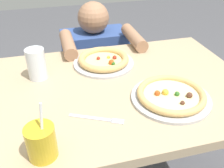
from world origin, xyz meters
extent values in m
cube|color=tan|center=(0.00, 0.00, 0.73)|extent=(1.21, 0.81, 0.04)
cylinder|color=#89765B|center=(-0.52, 0.32, 0.35)|extent=(0.07, 0.07, 0.71)
cylinder|color=#89765B|center=(0.52, 0.32, 0.35)|extent=(0.07, 0.07, 0.71)
cylinder|color=#B7B7BC|center=(0.19, -0.15, 0.76)|extent=(0.31, 0.31, 0.01)
cylinder|color=beige|center=(0.19, -0.15, 0.77)|extent=(0.22, 0.22, 0.01)
torus|color=tan|center=(0.19, -0.15, 0.78)|extent=(0.27, 0.27, 0.03)
sphere|color=brown|center=(0.21, -0.22, 0.78)|extent=(0.02, 0.02, 0.02)
sphere|color=gold|center=(0.17, -0.14, 0.78)|extent=(0.03, 0.03, 0.03)
sphere|color=brown|center=(0.26, -0.18, 0.78)|extent=(0.02, 0.02, 0.02)
sphere|color=#BF4C19|center=(0.14, -0.14, 0.78)|extent=(0.02, 0.02, 0.02)
sphere|color=#2D6623|center=(0.21, -0.16, 0.78)|extent=(0.02, 0.02, 0.02)
cylinder|color=#B7B7BC|center=(0.01, 0.20, 0.76)|extent=(0.30, 0.30, 0.01)
cylinder|color=#EFD68C|center=(0.01, 0.20, 0.77)|extent=(0.18, 0.18, 0.01)
torus|color=tan|center=(0.01, 0.20, 0.78)|extent=(0.25, 0.25, 0.03)
sphere|color=maroon|center=(0.06, 0.20, 0.78)|extent=(0.02, 0.02, 0.02)
sphere|color=maroon|center=(-0.02, 0.22, 0.78)|extent=(0.02, 0.02, 0.02)
sphere|color=#BF4C19|center=(0.03, 0.16, 0.78)|extent=(0.03, 0.03, 0.03)
sphere|color=#2D6623|center=(0.04, 0.15, 0.78)|extent=(0.02, 0.02, 0.02)
sphere|color=gold|center=(0.03, 0.22, 0.78)|extent=(0.02, 0.02, 0.02)
cylinder|color=gold|center=(-0.30, -0.32, 0.80)|extent=(0.09, 0.09, 0.11)
cylinder|color=white|center=(-0.29, -0.32, 0.89)|extent=(0.02, 0.02, 0.10)
cylinder|color=silver|center=(-0.31, 0.15, 0.82)|extent=(0.08, 0.08, 0.14)
cube|color=white|center=(-0.29, 0.14, 0.87)|extent=(0.04, 0.04, 0.03)
cube|color=white|center=(-0.30, 0.14, 0.86)|extent=(0.03, 0.03, 0.02)
cube|color=white|center=(-0.31, 0.16, 0.86)|extent=(0.03, 0.03, 0.03)
cube|color=silver|center=(-0.14, -0.18, 0.75)|extent=(0.15, 0.08, 0.00)
cube|color=silver|center=(-0.05, -0.23, 0.75)|extent=(0.05, 0.04, 0.00)
cylinder|color=#333847|center=(0.05, 0.64, 0.23)|extent=(0.33, 0.33, 0.45)
cube|color=#334C8C|center=(0.05, 0.64, 0.60)|extent=(0.42, 0.22, 0.30)
sphere|color=#A37556|center=(0.05, 0.64, 0.84)|extent=(0.20, 0.20, 0.20)
cylinder|color=#A37556|center=(-0.14, 0.41, 0.79)|extent=(0.07, 0.28, 0.07)
cylinder|color=#A37556|center=(0.23, 0.41, 0.79)|extent=(0.07, 0.28, 0.07)
camera|label=1|loc=(-0.24, -0.88, 1.35)|focal=40.79mm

